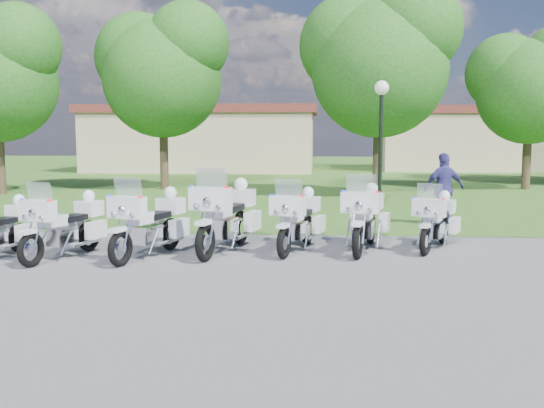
# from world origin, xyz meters

# --- Properties ---
(ground) EXTENTS (100.00, 100.00, 0.00)m
(ground) POSITION_xyz_m (0.00, 0.00, 0.00)
(ground) COLOR #545459
(ground) RESTS_ON ground
(grass_lawn) EXTENTS (100.00, 48.00, 0.01)m
(grass_lawn) POSITION_xyz_m (0.00, 27.00, 0.00)
(grass_lawn) COLOR #31551B
(grass_lawn) RESTS_ON ground
(motorcycle_2) EXTENTS (1.17, 2.21, 1.53)m
(motorcycle_2) POSITION_xyz_m (-3.50, 0.08, 0.64)
(motorcycle_2) COLOR black
(motorcycle_2) RESTS_ON ground
(motorcycle_3) EXTENTS (1.24, 2.31, 1.60)m
(motorcycle_3) POSITION_xyz_m (-1.88, 0.29, 0.67)
(motorcycle_3) COLOR black
(motorcycle_3) RESTS_ON ground
(motorcycle_4) EXTENTS (1.25, 2.60, 1.77)m
(motorcycle_4) POSITION_xyz_m (-0.48, 0.94, 0.74)
(motorcycle_4) COLOR black
(motorcycle_4) RESTS_ON ground
(motorcycle_5) EXTENTS (1.12, 2.23, 1.53)m
(motorcycle_5) POSITION_xyz_m (0.98, 1.14, 0.64)
(motorcycle_5) COLOR black
(motorcycle_5) RESTS_ON ground
(motorcycle_6) EXTENTS (1.14, 2.40, 1.63)m
(motorcycle_6) POSITION_xyz_m (2.37, 1.29, 0.68)
(motorcycle_6) COLOR black
(motorcycle_6) RESTS_ON ground
(motorcycle_7) EXTENTS (1.24, 1.98, 1.42)m
(motorcycle_7) POSITION_xyz_m (3.86, 1.54, 0.60)
(motorcycle_7) COLOR black
(motorcycle_7) RESTS_ON ground
(lamp_post) EXTENTS (0.44, 0.44, 4.00)m
(lamp_post) POSITION_xyz_m (3.29, 7.75, 3.03)
(lamp_post) COLOR black
(lamp_post) RESTS_ON ground
(tree_1) EXTENTS (5.89, 5.02, 7.85)m
(tree_1) POSITION_xyz_m (-5.28, 14.48, 5.19)
(tree_1) COLOR #38281C
(tree_1) RESTS_ON ground
(tree_2) EXTENTS (5.94, 5.07, 7.92)m
(tree_2) POSITION_xyz_m (3.58, 12.05, 5.24)
(tree_2) COLOR #38281C
(tree_2) RESTS_ON ground
(tree_3) EXTENTS (5.17, 4.41, 6.89)m
(tree_3) POSITION_xyz_m (10.24, 15.50, 4.56)
(tree_3) COLOR #38281C
(tree_3) RESTS_ON ground
(building_west) EXTENTS (14.56, 8.32, 4.10)m
(building_west) POSITION_xyz_m (-6.00, 28.00, 2.07)
(building_west) COLOR #C3AB8C
(building_west) RESTS_ON ground
(building_east) EXTENTS (11.44, 7.28, 4.10)m
(building_east) POSITION_xyz_m (11.00, 30.00, 2.07)
(building_east) COLOR #C3AB8C
(building_east) RESTS_ON ground
(bystander_c) EXTENTS (1.19, 0.74, 1.89)m
(bystander_c) POSITION_xyz_m (4.67, 4.87, 0.95)
(bystander_c) COLOR #3C3887
(bystander_c) RESTS_ON ground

